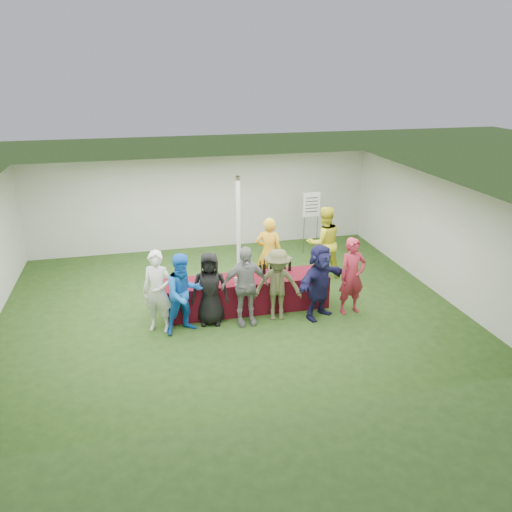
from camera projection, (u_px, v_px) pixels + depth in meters
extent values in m
plane|color=#284719|center=(228.00, 304.00, 11.45)|extent=(60.00, 60.00, 0.00)
plane|color=white|center=(203.00, 203.00, 14.61)|extent=(10.00, 0.00, 10.00)
plane|color=white|center=(276.00, 339.00, 7.34)|extent=(10.00, 0.00, 10.00)
plane|color=white|center=(430.00, 232.00, 12.06)|extent=(0.00, 8.00, 8.00)
plane|color=white|center=(226.00, 189.00, 10.49)|extent=(10.00, 10.00, 0.00)
cylinder|color=silver|center=(238.00, 231.00, 12.17)|extent=(0.10, 0.10, 2.70)
cube|color=maroon|center=(247.00, 293.00, 11.11)|extent=(3.60, 0.80, 0.75)
cylinder|color=black|center=(260.00, 270.00, 11.12)|extent=(0.07, 0.07, 0.22)
cylinder|color=black|center=(260.00, 264.00, 11.06)|extent=(0.03, 0.03, 0.08)
cylinder|color=maroon|center=(260.00, 262.00, 11.04)|extent=(0.03, 0.03, 0.02)
cylinder|color=black|center=(264.00, 269.00, 11.18)|extent=(0.07, 0.07, 0.22)
cylinder|color=black|center=(264.00, 263.00, 11.12)|extent=(0.03, 0.03, 0.08)
cylinder|color=maroon|center=(264.00, 260.00, 11.10)|extent=(0.03, 0.03, 0.02)
cylinder|color=black|center=(271.00, 269.00, 11.16)|extent=(0.07, 0.07, 0.22)
cylinder|color=black|center=(271.00, 263.00, 11.10)|extent=(0.03, 0.03, 0.08)
cylinder|color=maroon|center=(271.00, 261.00, 11.08)|extent=(0.03, 0.03, 0.02)
cylinder|color=black|center=(277.00, 268.00, 11.22)|extent=(0.07, 0.07, 0.22)
cylinder|color=black|center=(277.00, 262.00, 11.16)|extent=(0.03, 0.03, 0.08)
cylinder|color=maroon|center=(277.00, 260.00, 11.14)|extent=(0.03, 0.03, 0.02)
cylinder|color=black|center=(281.00, 268.00, 11.24)|extent=(0.07, 0.07, 0.22)
cylinder|color=black|center=(281.00, 262.00, 11.19)|extent=(0.03, 0.03, 0.08)
cylinder|color=maroon|center=(281.00, 259.00, 11.17)|extent=(0.03, 0.03, 0.02)
cylinder|color=black|center=(284.00, 267.00, 11.30)|extent=(0.07, 0.07, 0.22)
cylinder|color=black|center=(284.00, 261.00, 11.24)|extent=(0.03, 0.03, 0.08)
cylinder|color=maroon|center=(284.00, 258.00, 11.22)|extent=(0.03, 0.03, 0.02)
cylinder|color=black|center=(290.00, 266.00, 11.32)|extent=(0.07, 0.07, 0.22)
cylinder|color=black|center=(290.00, 260.00, 11.27)|extent=(0.03, 0.03, 0.08)
cylinder|color=maroon|center=(290.00, 258.00, 11.25)|extent=(0.03, 0.03, 0.02)
cylinder|color=silver|center=(182.00, 289.00, 10.41)|extent=(0.06, 0.06, 0.00)
cylinder|color=silver|center=(182.00, 288.00, 10.39)|extent=(0.01, 0.01, 0.07)
cylinder|color=silver|center=(182.00, 284.00, 10.36)|extent=(0.06, 0.06, 0.08)
cylinder|color=#4B0814|center=(182.00, 285.00, 10.38)|extent=(0.05, 0.05, 0.02)
cylinder|color=silver|center=(198.00, 288.00, 10.48)|extent=(0.06, 0.06, 0.00)
cylinder|color=silver|center=(198.00, 286.00, 10.46)|extent=(0.01, 0.01, 0.07)
cylinder|color=silver|center=(198.00, 283.00, 10.43)|extent=(0.06, 0.06, 0.08)
cylinder|color=silver|center=(215.00, 286.00, 10.56)|extent=(0.06, 0.06, 0.00)
cylinder|color=silver|center=(215.00, 284.00, 10.54)|extent=(0.01, 0.01, 0.07)
cylinder|color=silver|center=(215.00, 281.00, 10.52)|extent=(0.06, 0.06, 0.08)
cylinder|color=silver|center=(236.00, 285.00, 10.63)|extent=(0.06, 0.06, 0.00)
cylinder|color=silver|center=(236.00, 283.00, 10.62)|extent=(0.01, 0.01, 0.07)
cylinder|color=silver|center=(236.00, 280.00, 10.59)|extent=(0.06, 0.06, 0.08)
cylinder|color=#4B0814|center=(236.00, 281.00, 10.60)|extent=(0.05, 0.05, 0.02)
cylinder|color=silver|center=(246.00, 272.00, 11.01)|extent=(0.07, 0.07, 0.20)
cylinder|color=silver|center=(246.00, 268.00, 10.97)|extent=(0.03, 0.03, 0.03)
cube|color=white|center=(316.00, 270.00, 11.37)|extent=(0.25, 0.18, 0.03)
cylinder|color=slate|center=(318.00, 272.00, 11.08)|extent=(0.24, 0.24, 0.18)
cylinder|color=slate|center=(304.00, 235.00, 14.37)|extent=(0.02, 0.02, 1.10)
cylinder|color=slate|center=(317.00, 234.00, 14.46)|extent=(0.02, 0.02, 1.10)
cube|color=white|center=(312.00, 205.00, 14.09)|extent=(0.50, 0.02, 0.70)
cube|color=black|center=(312.00, 198.00, 14.01)|extent=(0.36, 0.01, 0.02)
cube|color=black|center=(312.00, 201.00, 14.04)|extent=(0.36, 0.01, 0.02)
cube|color=black|center=(312.00, 205.00, 14.08)|extent=(0.36, 0.01, 0.02)
cube|color=black|center=(312.00, 208.00, 14.11)|extent=(0.36, 0.01, 0.02)
cube|color=black|center=(311.00, 212.00, 14.15)|extent=(0.36, 0.01, 0.02)
imported|color=yellow|center=(269.00, 253.00, 12.08)|extent=(0.75, 0.62, 1.76)
imported|color=yellow|center=(324.00, 243.00, 12.60)|extent=(0.95, 0.76, 1.88)
imported|color=silver|center=(158.00, 292.00, 10.04)|extent=(0.74, 0.64, 1.73)
imported|color=blue|center=(184.00, 294.00, 10.00)|extent=(0.97, 0.86, 1.69)
imported|color=black|center=(210.00, 289.00, 10.35)|extent=(0.86, 0.64, 1.58)
imported|color=gray|center=(245.00, 286.00, 10.31)|extent=(1.03, 0.47, 1.72)
imported|color=#4E502F|center=(278.00, 285.00, 10.52)|extent=(1.12, 0.78, 1.59)
imported|color=#1B1A47|center=(320.00, 282.00, 10.60)|extent=(1.58, 1.19, 1.66)
imported|color=#9F2134|center=(352.00, 276.00, 10.79)|extent=(0.68, 0.49, 1.72)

